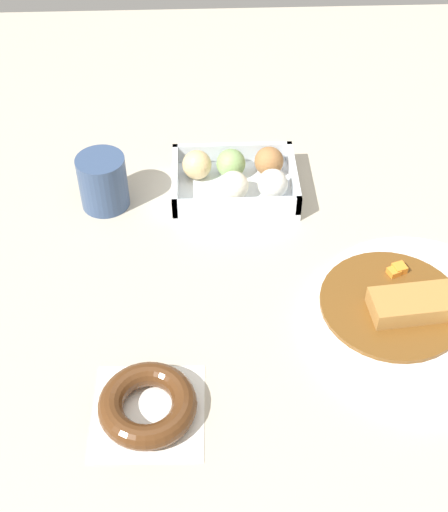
% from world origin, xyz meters
% --- Properties ---
extents(ground_plane, '(1.60, 1.60, 0.00)m').
position_xyz_m(ground_plane, '(0.00, 0.00, 0.00)').
color(ground_plane, '#B2A893').
extents(curry_plate, '(0.28, 0.28, 0.07)m').
position_xyz_m(curry_plate, '(-0.16, 0.08, 0.01)').
color(curry_plate, white).
rests_on(curry_plate, ground_plane).
extents(donut_box, '(0.19, 0.14, 0.06)m').
position_xyz_m(donut_box, '(0.06, -0.18, 0.02)').
color(donut_box, silver).
rests_on(donut_box, ground_plane).
extents(chocolate_ring_donut, '(0.13, 0.13, 0.03)m').
position_xyz_m(chocolate_ring_donut, '(0.18, 0.20, 0.02)').
color(chocolate_ring_donut, white).
rests_on(chocolate_ring_donut, ground_plane).
extents(coffee_mug, '(0.07, 0.07, 0.08)m').
position_xyz_m(coffee_mug, '(0.26, -0.16, 0.04)').
color(coffee_mug, '#33476B').
rests_on(coffee_mug, ground_plane).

